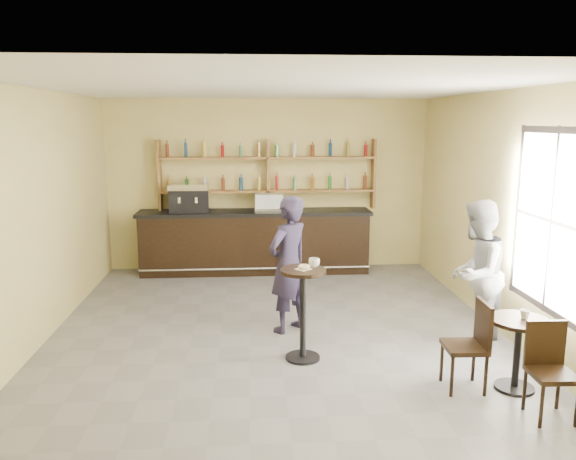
{
  "coord_description": "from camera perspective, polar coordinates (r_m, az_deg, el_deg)",
  "views": [
    {
      "loc": [
        -0.35,
        -7.11,
        2.8
      ],
      "look_at": [
        0.2,
        0.8,
        1.25
      ],
      "focal_mm": 35.0,
      "sensor_mm": 36.0,
      "label": 1
    }
  ],
  "objects": [
    {
      "name": "floor",
      "position": [
        7.65,
        -1.1,
        -10.42
      ],
      "size": [
        7.0,
        7.0,
        0.0
      ],
      "primitive_type": "plane",
      "color": "slate",
      "rests_on": "ground"
    },
    {
      "name": "ceiling",
      "position": [
        7.13,
        -1.2,
        14.28
      ],
      "size": [
        7.0,
        7.0,
        0.0
      ],
      "primitive_type": "plane",
      "rotation": [
        3.14,
        0.0,
        0.0
      ],
      "color": "white",
      "rests_on": "wall_back"
    },
    {
      "name": "wall_back",
      "position": [
        10.68,
        -2.07,
        4.6
      ],
      "size": [
        7.0,
        0.0,
        7.0
      ],
      "primitive_type": "plane",
      "rotation": [
        1.57,
        0.0,
        0.0
      ],
      "color": "#CDBD74",
      "rests_on": "floor"
    },
    {
      "name": "wall_front",
      "position": [
        3.82,
        1.46,
        -7.25
      ],
      "size": [
        7.0,
        0.0,
        7.0
      ],
      "primitive_type": "plane",
      "rotation": [
        -1.57,
        0.0,
        0.0
      ],
      "color": "#CDBD74",
      "rests_on": "floor"
    },
    {
      "name": "wall_left",
      "position": [
        7.68,
        -24.11,
        1.11
      ],
      "size": [
        0.0,
        7.0,
        7.0
      ],
      "primitive_type": "plane",
      "rotation": [
        1.57,
        0.0,
        1.57
      ],
      "color": "#CDBD74",
      "rests_on": "floor"
    },
    {
      "name": "wall_right",
      "position": [
        7.95,
        21.01,
        1.64
      ],
      "size": [
        0.0,
        7.0,
        7.0
      ],
      "primitive_type": "plane",
      "rotation": [
        1.57,
        0.0,
        -1.57
      ],
      "color": "#CDBD74",
      "rests_on": "floor"
    },
    {
      "name": "window_pane",
      "position": [
        6.88,
        25.18,
        0.8
      ],
      "size": [
        0.0,
        2.0,
        2.0
      ],
      "primitive_type": "plane",
      "rotation": [
        1.57,
        0.0,
        -1.57
      ],
      "color": "white",
      "rests_on": "wall_right"
    },
    {
      "name": "window_frame",
      "position": [
        6.87,
        25.14,
        0.8
      ],
      "size": [
        0.04,
        1.7,
        2.1
      ],
      "primitive_type": null,
      "color": "black",
      "rests_on": "wall_right"
    },
    {
      "name": "shelf_unit",
      "position": [
        10.53,
        -2.06,
        5.66
      ],
      "size": [
        4.0,
        0.26,
        1.4
      ],
      "primitive_type": null,
      "color": "brown",
      "rests_on": "wall_back"
    },
    {
      "name": "liquor_bottles",
      "position": [
        10.52,
        -2.07,
        6.58
      ],
      "size": [
        3.68,
        0.1,
        1.0
      ],
      "primitive_type": null,
      "color": "#8C5919",
      "rests_on": "shelf_unit"
    },
    {
      "name": "bar_counter",
      "position": [
        10.5,
        -3.38,
        -1.16
      ],
      "size": [
        4.29,
        0.84,
        1.16
      ],
      "primitive_type": null,
      "color": "black",
      "rests_on": "floor"
    },
    {
      "name": "espresso_machine",
      "position": [
        10.41,
        -10.03,
        3.24
      ],
      "size": [
        0.74,
        0.5,
        0.51
      ],
      "primitive_type": null,
      "rotation": [
        0.0,
        0.0,
        0.07
      ],
      "color": "black",
      "rests_on": "bar_counter"
    },
    {
      "name": "pastry_case",
      "position": [
        10.37,
        -1.97,
        2.84
      ],
      "size": [
        0.56,
        0.46,
        0.31
      ],
      "primitive_type": null,
      "rotation": [
        0.0,
        0.0,
        0.08
      ],
      "color": "silver",
      "rests_on": "bar_counter"
    },
    {
      "name": "pedestal_table",
      "position": [
        6.68,
        1.52,
        -8.59
      ],
      "size": [
        0.7,
        0.7,
        1.11
      ],
      "primitive_type": null,
      "rotation": [
        0.0,
        0.0,
        -0.37
      ],
      "color": "black",
      "rests_on": "floor"
    },
    {
      "name": "napkin",
      "position": [
        6.52,
        1.55,
        -3.99
      ],
      "size": [
        0.21,
        0.21,
        0.0
      ],
      "primitive_type": "cube",
      "rotation": [
        0.0,
        0.0,
        0.71
      ],
      "color": "white",
      "rests_on": "pedestal_table"
    },
    {
      "name": "donut",
      "position": [
        6.5,
        1.64,
        -3.78
      ],
      "size": [
        0.16,
        0.16,
        0.05
      ],
      "primitive_type": "torus",
      "rotation": [
        0.0,
        0.0,
        -0.11
      ],
      "color": "#BF9146",
      "rests_on": "napkin"
    },
    {
      "name": "cup_pedestal",
      "position": [
        6.61,
        2.67,
        -3.33
      ],
      "size": [
        0.15,
        0.15,
        0.1
      ],
      "primitive_type": "imported",
      "rotation": [
        0.0,
        0.0,
        -0.14
      ],
      "color": "white",
      "rests_on": "pedestal_table"
    },
    {
      "name": "man_main",
      "position": [
        7.47,
        0.04,
        -3.52
      ],
      "size": [
        0.79,
        0.78,
        1.84
      ],
      "primitive_type": "imported",
      "rotation": [
        0.0,
        0.0,
        3.89
      ],
      "color": "black",
      "rests_on": "floor"
    },
    {
      "name": "cafe_table",
      "position": [
        6.49,
        22.23,
        -11.6
      ],
      "size": [
        0.71,
        0.71,
        0.78
      ],
      "primitive_type": null,
      "rotation": [
        0.0,
        0.0,
        0.16
      ],
      "color": "black",
      "rests_on": "floor"
    },
    {
      "name": "cup_cafe",
      "position": [
        6.36,
        22.93,
        -7.9
      ],
      "size": [
        0.12,
        0.12,
        0.1
      ],
      "primitive_type": "imported",
      "rotation": [
        0.0,
        0.0,
        -0.14
      ],
      "color": "white",
      "rests_on": "cafe_table"
    },
    {
      "name": "chair_west",
      "position": [
        6.28,
        17.5,
        -11.17
      ],
      "size": [
        0.43,
        0.43,
        0.95
      ],
      "primitive_type": null,
      "rotation": [
        0.0,
        0.0,
        -1.61
      ],
      "color": "black",
      "rests_on": "floor"
    },
    {
      "name": "chair_south",
      "position": [
        6.0,
        25.28,
        -13.02
      ],
      "size": [
        0.4,
        0.4,
        0.92
      ],
      "primitive_type": null,
      "rotation": [
        0.0,
        0.0,
        -0.02
      ],
      "color": "black",
      "rests_on": "floor"
    },
    {
      "name": "patron_second",
      "position": [
        7.38,
        18.55,
        -4.23
      ],
      "size": [
        1.12,
        1.14,
        1.85
      ],
      "primitive_type": "imported",
      "rotation": [
        0.0,
        0.0,
        -2.29
      ],
      "color": "gray",
      "rests_on": "floor"
    }
  ]
}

